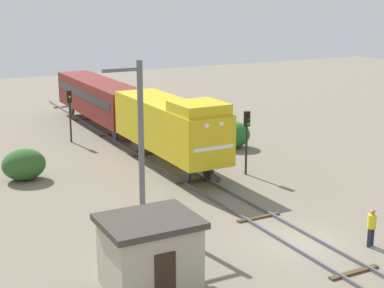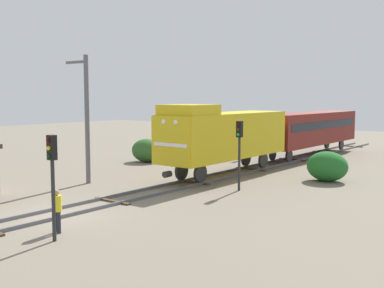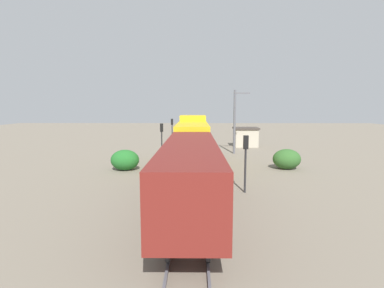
{
  "view_description": "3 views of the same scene",
  "coord_description": "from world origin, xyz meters",
  "px_view_note": "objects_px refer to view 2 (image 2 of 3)",
  "views": [
    {
      "loc": [
        -15.47,
        -18.92,
        10.59
      ],
      "look_at": [
        -0.11,
        10.04,
        2.24
      ],
      "focal_mm": 55.0,
      "sensor_mm": 36.0,
      "label": 1
    },
    {
      "loc": [
        17.75,
        -12.75,
        5.3
      ],
      "look_at": [
        -0.55,
        10.45,
        2.31
      ],
      "focal_mm": 45.0,
      "sensor_mm": 36.0,
      "label": 2
    },
    {
      "loc": [
        -0.26,
        42.13,
        5.78
      ],
      "look_at": [
        0.06,
        12.58,
        2.02
      ],
      "focal_mm": 28.0,
      "sensor_mm": 36.0,
      "label": 3
    }
  ],
  "objects_px": {
    "traffic_signal_far": "(252,126)",
    "worker_near_track": "(57,208)",
    "traffic_signal_near": "(52,168)",
    "traffic_signal_mid": "(239,142)",
    "locomotive": "(224,134)",
    "passenger_car_leading": "(311,127)",
    "catenary_mast": "(86,116)"
  },
  "relations": [
    {
      "from": "traffic_signal_mid",
      "to": "traffic_signal_near",
      "type": "bearing_deg",
      "value": -90.95
    },
    {
      "from": "passenger_car_leading",
      "to": "traffic_signal_near",
      "type": "bearing_deg",
      "value": -83.68
    },
    {
      "from": "passenger_car_leading",
      "to": "worker_near_track",
      "type": "bearing_deg",
      "value": -85.13
    },
    {
      "from": "traffic_signal_mid",
      "to": "locomotive",
      "type": "bearing_deg",
      "value": 134.83
    },
    {
      "from": "worker_near_track",
      "to": "traffic_signal_near",
      "type": "bearing_deg",
      "value": 122.92
    },
    {
      "from": "traffic_signal_near",
      "to": "worker_near_track",
      "type": "xyz_separation_m",
      "value": [
        -0.8,
        0.73,
        -1.72
      ]
    },
    {
      "from": "passenger_car_leading",
      "to": "traffic_signal_mid",
      "type": "bearing_deg",
      "value": -78.53
    },
    {
      "from": "traffic_signal_far",
      "to": "catenary_mast",
      "type": "xyz_separation_m",
      "value": [
        -1.46,
        -16.58,
        1.4
      ]
    },
    {
      "from": "locomotive",
      "to": "traffic_signal_near",
      "type": "height_order",
      "value": "locomotive"
    },
    {
      "from": "traffic_signal_far",
      "to": "worker_near_track",
      "type": "xyz_separation_m",
      "value": [
        6.0,
        -24.24,
        -1.7
      ]
    },
    {
      "from": "traffic_signal_mid",
      "to": "worker_near_track",
      "type": "distance_m",
      "value": 11.56
    },
    {
      "from": "locomotive",
      "to": "catenary_mast",
      "type": "relative_size",
      "value": 1.51
    },
    {
      "from": "passenger_car_leading",
      "to": "traffic_signal_near",
      "type": "xyz_separation_m",
      "value": [
        3.2,
        -28.87,
        0.19
      ]
    },
    {
      "from": "locomotive",
      "to": "worker_near_track",
      "type": "xyz_separation_m",
      "value": [
        2.4,
        -14.81,
        -1.78
      ]
    },
    {
      "from": "locomotive",
      "to": "passenger_car_leading",
      "type": "relative_size",
      "value": 0.83
    },
    {
      "from": "catenary_mast",
      "to": "traffic_signal_mid",
      "type": "bearing_deg",
      "value": 23.82
    },
    {
      "from": "locomotive",
      "to": "catenary_mast",
      "type": "height_order",
      "value": "catenary_mast"
    },
    {
      "from": "passenger_car_leading",
      "to": "traffic_signal_near",
      "type": "height_order",
      "value": "traffic_signal_near"
    },
    {
      "from": "catenary_mast",
      "to": "locomotive",
      "type": "bearing_deg",
      "value": 54.72
    },
    {
      "from": "worker_near_track",
      "to": "catenary_mast",
      "type": "relative_size",
      "value": 0.22
    },
    {
      "from": "traffic_signal_near",
      "to": "traffic_signal_far",
      "type": "bearing_deg",
      "value": 105.24
    },
    {
      "from": "traffic_signal_near",
      "to": "traffic_signal_mid",
      "type": "relative_size",
      "value": 1.0
    },
    {
      "from": "locomotive",
      "to": "passenger_car_leading",
      "type": "bearing_deg",
      "value": 90.0
    },
    {
      "from": "traffic_signal_mid",
      "to": "worker_near_track",
      "type": "bearing_deg",
      "value": -95.02
    },
    {
      "from": "passenger_car_leading",
      "to": "catenary_mast",
      "type": "height_order",
      "value": "catenary_mast"
    },
    {
      "from": "locomotive",
      "to": "traffic_signal_far",
      "type": "bearing_deg",
      "value": 110.9
    },
    {
      "from": "locomotive",
      "to": "traffic_signal_mid",
      "type": "relative_size",
      "value": 2.98
    },
    {
      "from": "traffic_signal_far",
      "to": "worker_near_track",
      "type": "relative_size",
      "value": 2.27
    },
    {
      "from": "passenger_car_leading",
      "to": "traffic_signal_far",
      "type": "xyz_separation_m",
      "value": [
        -3.6,
        -3.91,
        0.17
      ]
    },
    {
      "from": "locomotive",
      "to": "traffic_signal_mid",
      "type": "bearing_deg",
      "value": -45.17
    },
    {
      "from": "passenger_car_leading",
      "to": "traffic_signal_far",
      "type": "relative_size",
      "value": 3.63
    },
    {
      "from": "passenger_car_leading",
      "to": "locomotive",
      "type": "bearing_deg",
      "value": -90.0
    }
  ]
}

